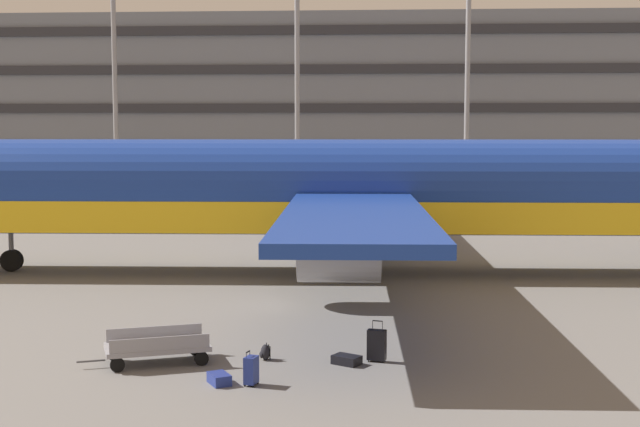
# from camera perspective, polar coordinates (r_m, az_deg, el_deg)

# --- Properties ---
(ground_plane) EXTENTS (600.00, 600.00, 0.00)m
(ground_plane) POSITION_cam_1_polar(r_m,az_deg,el_deg) (37.40, 5.17, -3.63)
(ground_plane) COLOR slate
(terminal_structure) EXTENTS (123.81, 22.06, 14.77)m
(terminal_structure) POSITION_cam_1_polar(r_m,az_deg,el_deg) (79.01, 4.42, 6.65)
(terminal_structure) COLOR slate
(terminal_structure) RESTS_ON ground_plane
(airliner) EXTENTS (41.19, 33.23, 11.33)m
(airliner) POSITION_cam_1_polar(r_m,az_deg,el_deg) (36.07, 1.21, 1.40)
(airliner) COLOR navy
(airliner) RESTS_ON ground_plane
(light_mast_left) EXTENTS (1.80, 0.50, 23.85)m
(light_mast_left) POSITION_cam_1_polar(r_m,az_deg,el_deg) (66.26, -13.19, 12.13)
(light_mast_left) COLOR gray
(light_mast_left) RESTS_ON ground_plane
(light_mast_center_left) EXTENTS (1.80, 0.50, 24.10)m
(light_mast_center_left) POSITION_cam_1_polar(r_m,az_deg,el_deg) (63.79, -1.49, 12.65)
(light_mast_center_left) COLOR gray
(light_mast_center_left) RESTS_ON ground_plane
(light_mast_center_right) EXTENTS (1.80, 0.50, 24.88)m
(light_mast_center_right) POSITION_cam_1_polar(r_m,az_deg,el_deg) (63.90, 9.57, 12.93)
(light_mast_center_right) COLOR gray
(light_mast_center_right) RESTS_ON ground_plane
(suitcase_laid_flat) EXTENTS (0.82, 0.74, 0.23)m
(suitcase_laid_flat) POSITION_cam_1_polar(r_m,az_deg,el_deg) (22.76, 1.73, -9.42)
(suitcase_laid_flat) COLOR black
(suitcase_laid_flat) RESTS_ON ground_plane
(suitcase_upright) EXTENTS (0.34, 0.42, 0.81)m
(suitcase_upright) POSITION_cam_1_polar(r_m,az_deg,el_deg) (20.98, -4.46, -10.03)
(suitcase_upright) COLOR navy
(suitcase_upright) RESTS_ON ground_plane
(suitcase_silver) EXTENTS (0.67, 0.75, 0.25)m
(suitcase_silver) POSITION_cam_1_polar(r_m,az_deg,el_deg) (21.21, -6.52, -10.55)
(suitcase_silver) COLOR navy
(suitcase_silver) RESTS_ON ground_plane
(suitcase_orange) EXTENTS (0.52, 0.35, 1.06)m
(suitcase_orange) POSITION_cam_1_polar(r_m,az_deg,el_deg) (22.96, 3.68, -8.45)
(suitcase_orange) COLOR black
(suitcase_orange) RESTS_ON ground_plane
(backpack_black) EXTENTS (0.34, 0.39, 0.45)m
(backpack_black) POSITION_cam_1_polar(r_m,az_deg,el_deg) (23.19, -3.57, -8.94)
(backpack_black) COLOR black
(backpack_black) RESTS_ON ground_plane
(baggage_cart) EXTENTS (3.33, 2.12, 0.82)m
(baggage_cart) POSITION_cam_1_polar(r_m,az_deg,el_deg) (23.15, -10.46, -8.45)
(baggage_cart) COLOR gray
(baggage_cart) RESTS_ON ground_plane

